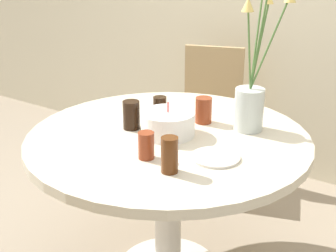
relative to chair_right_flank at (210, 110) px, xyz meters
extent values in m
cylinder|color=beige|center=(0.33, -0.97, 0.22)|extent=(1.22, 1.22, 0.04)
cylinder|color=silver|center=(0.33, -0.97, -0.13)|extent=(0.12, 0.12, 0.66)
cube|color=#9E896B|center=(0.03, -0.08, -0.09)|extent=(0.51, 0.51, 0.04)
cube|color=tan|center=(-0.03, 0.10, 0.16)|extent=(0.37, 0.16, 0.46)
cylinder|color=tan|center=(-0.08, -0.29, -0.30)|extent=(0.03, 0.03, 0.38)
cylinder|color=tan|center=(0.24, -0.18, -0.30)|extent=(0.03, 0.03, 0.38)
cylinder|color=tan|center=(-0.19, 0.03, -0.30)|extent=(0.03, 0.03, 0.38)
cylinder|color=tan|center=(0.13, 0.14, -0.30)|extent=(0.03, 0.03, 0.38)
cylinder|color=white|center=(0.33, -0.97, 0.29)|extent=(0.23, 0.23, 0.10)
cylinder|color=#E54C4C|center=(0.33, -0.97, 0.36)|extent=(0.01, 0.01, 0.04)
cylinder|color=silver|center=(0.58, -0.72, 0.33)|extent=(0.13, 0.13, 0.19)
cylinder|color=#4C7538|center=(0.61, -0.71, 0.70)|extent=(0.07, 0.02, 0.54)
cylinder|color=#4C7538|center=(0.57, -0.74, 0.60)|extent=(0.03, 0.04, 0.36)
cone|color=#EFCC66|center=(0.56, -0.75, 0.78)|extent=(0.05, 0.05, 0.06)
cylinder|color=#4C7538|center=(0.59, -0.67, 0.61)|extent=(0.02, 0.11, 0.37)
cylinder|color=#4C7538|center=(0.64, -0.69, 0.62)|extent=(0.12, 0.08, 0.39)
cylinder|color=#4C7538|center=(0.58, -0.67, 0.65)|extent=(0.02, 0.12, 0.45)
cylinder|color=silver|center=(0.61, -1.06, 0.24)|extent=(0.19, 0.19, 0.01)
cylinder|color=maroon|center=(0.39, -1.21, 0.29)|extent=(0.06, 0.06, 0.11)
cylinder|color=#51280F|center=(0.53, -1.25, 0.31)|extent=(0.06, 0.06, 0.13)
cylinder|color=black|center=(0.15, -1.00, 0.30)|extent=(0.07, 0.07, 0.13)
cylinder|color=black|center=(0.18, -0.82, 0.29)|extent=(0.06, 0.06, 0.10)
cylinder|color=maroon|center=(0.38, -0.76, 0.30)|extent=(0.08, 0.08, 0.12)
camera|label=1|loc=(1.36, -2.51, 1.02)|focal=50.00mm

